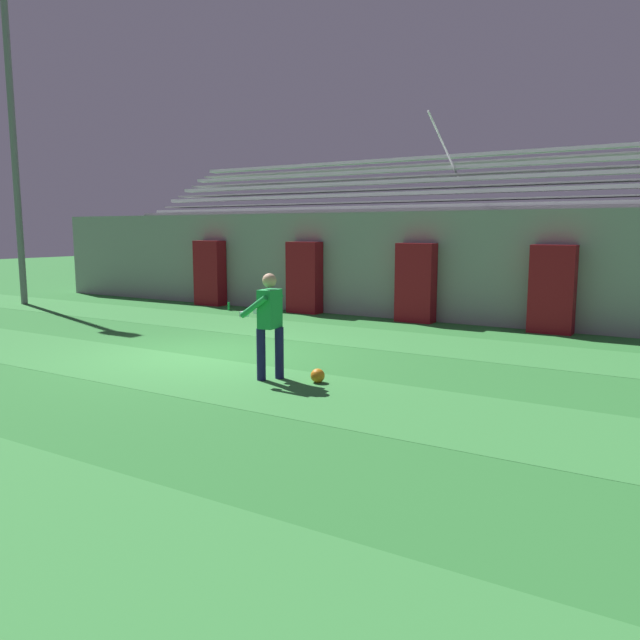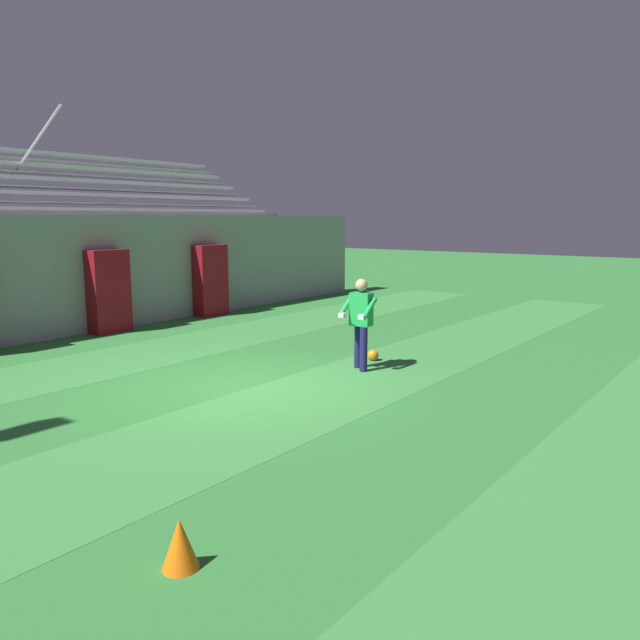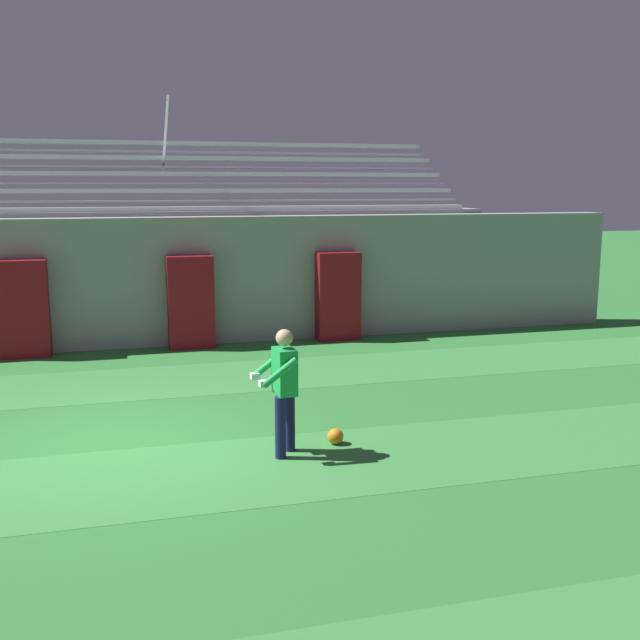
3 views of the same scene
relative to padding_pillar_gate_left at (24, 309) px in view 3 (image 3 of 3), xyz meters
name	(u,v)px [view 3 (image 3 of 3)]	position (x,y,z in m)	size (l,w,h in m)	color
ground_plane	(112,445)	(1.68, -5.95, -1.00)	(80.00, 80.00, 0.00)	#2D7533
turf_stripe_mid	(113,483)	(1.68, -7.34, -1.00)	(28.00, 2.30, 0.01)	#38843D
turf_stripe_far	(112,385)	(1.68, -2.73, -1.00)	(28.00, 2.30, 0.01)	#38843D
back_wall	(109,283)	(1.68, 0.55, 0.40)	(24.00, 0.60, 2.80)	gray
padding_pillar_gate_left	(24,309)	(0.00, 0.00, 0.00)	(0.98, 0.44, 2.00)	maroon
padding_pillar_gate_right	(191,302)	(3.37, 0.00, 0.00)	(0.98, 0.44, 2.00)	maroon
padding_pillar_far_right	(338,296)	(6.68, 0.00, 0.00)	(0.98, 0.44, 2.00)	maroon
bleacher_stand	(109,267)	(1.68, 2.89, 0.51)	(18.00, 4.05, 5.43)	gray
goalkeeper	(283,384)	(3.86, -6.94, -0.04)	(0.58, 0.61, 1.67)	#19194C
soccer_ball	(335,436)	(4.62, -6.73, -0.89)	(0.22, 0.22, 0.22)	orange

